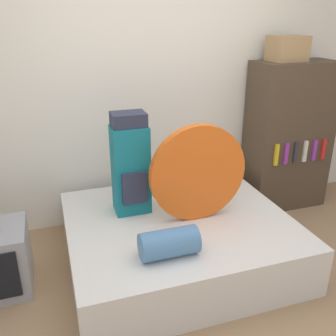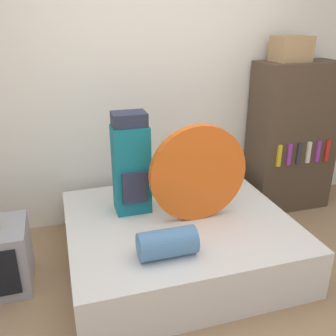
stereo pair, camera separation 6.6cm
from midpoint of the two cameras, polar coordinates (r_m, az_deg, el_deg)
ground_plane at (r=2.76m, az=6.56°, el=-22.00°), size 16.00×16.00×0.00m
wall_back at (r=3.59m, az=-3.65°, el=12.20°), size 8.00×0.05×2.60m
bed at (r=3.16m, az=0.96°, el=-10.75°), size 1.77×1.55×0.40m
backpack at (r=3.03m, az=-6.34°, el=0.41°), size 0.29×0.25×0.84m
tent_bag at (r=2.91m, az=3.94°, el=-0.79°), size 0.78×0.07×0.78m
sleeping_roll at (r=2.57m, az=-0.58°, el=-11.38°), size 0.40×0.20×0.20m
bookshelf at (r=4.08m, az=17.39°, el=4.62°), size 0.83×0.45×1.52m
cardboard_box at (r=3.87m, az=17.24°, el=17.02°), size 0.32×0.27×0.23m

